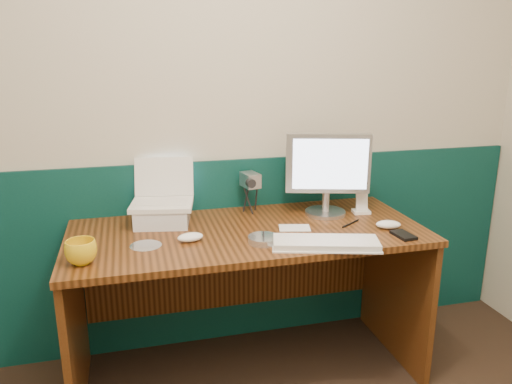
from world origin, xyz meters
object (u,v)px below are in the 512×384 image
object	(u,v)px
keyboard	(326,244)
camcorder	(250,195)
monitor	(327,175)
desk	(248,304)
laptop	(161,183)
mug	(81,252)

from	to	relation	value
keyboard	camcorder	xyz separation A→B (m)	(-0.19, 0.53, 0.08)
monitor	keyboard	size ratio (longest dim) A/B	0.93
monitor	camcorder	distance (m)	0.39
desk	monitor	world-z (taller)	monitor
desk	monitor	xyz separation A→B (m)	(0.43, 0.12, 0.58)
laptop	monitor	world-z (taller)	monitor
laptop	monitor	xyz separation A→B (m)	(0.79, -0.05, 0.00)
laptop	monitor	distance (m)	0.80
camcorder	laptop	bearing A→B (deg)	177.59
keyboard	camcorder	size ratio (longest dim) A/B	2.37
mug	keyboard	bearing A→B (deg)	-4.27
camcorder	keyboard	bearing A→B (deg)	-81.73
desk	camcorder	distance (m)	0.53
keyboard	mug	bearing A→B (deg)	-168.15
keyboard	mug	world-z (taller)	mug
desk	laptop	xyz separation A→B (m)	(-0.37, 0.18, 0.58)
monitor	mug	bearing A→B (deg)	-147.67
monitor	mug	xyz separation A→B (m)	(-1.13, -0.33, -0.16)
laptop	mug	world-z (taller)	laptop
monitor	camcorder	size ratio (longest dim) A/B	2.21
desk	camcorder	xyz separation A→B (m)	(0.07, 0.25, 0.47)
monitor	mug	distance (m)	1.18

